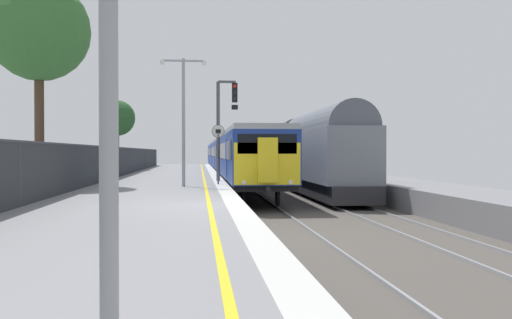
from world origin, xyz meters
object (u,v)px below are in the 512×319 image
platform_lamp_mid (183,111)px  background_tree_left (39,32)px  freight_train_adjacent_track (300,151)px  background_tree_centre (117,119)px  signal_gantry (223,119)px  speed_limit_sign (218,147)px  commuter_train_at_platform (228,155)px

platform_lamp_mid → background_tree_left: size_ratio=0.60×
freight_train_adjacent_track → background_tree_centre: 17.86m
signal_gantry → background_tree_centre: background_tree_centre is taller
background_tree_left → background_tree_centre: size_ratio=1.56×
background_tree_centre → freight_train_adjacent_track: bearing=-39.6°
freight_train_adjacent_track → speed_limit_sign: freight_train_adjacent_track is taller
commuter_train_at_platform → platform_lamp_mid: 28.81m
freight_train_adjacent_track → speed_limit_sign: 12.77m
signal_gantry → speed_limit_sign: signal_gantry is taller
signal_gantry → background_tree_centre: (-8.12, 19.64, 1.08)m
signal_gantry → speed_limit_sign: (-0.37, -2.96, -1.47)m
freight_train_adjacent_track → platform_lamp_mid: platform_lamp_mid is taller
signal_gantry → platform_lamp_mid: 4.77m
freight_train_adjacent_track → speed_limit_sign: size_ratio=10.32×
speed_limit_sign → background_tree_centre: background_tree_centre is taller
freight_train_adjacent_track → commuter_train_at_platform: bearing=104.2°
freight_train_adjacent_track → signal_gantry: size_ratio=5.49×
signal_gantry → commuter_train_at_platform: bearing=86.5°
platform_lamp_mid → background_tree_left: 7.41m
signal_gantry → speed_limit_sign: 3.33m
commuter_train_at_platform → signal_gantry: signal_gantry is taller
freight_train_adjacent_track → signal_gantry: signal_gantry is taller
speed_limit_sign → background_tree_left: bearing=-179.6°
commuter_train_at_platform → freight_train_adjacent_track: bearing=-75.8°
commuter_train_at_platform → background_tree_centre: bearing=-154.7°
freight_train_adjacent_track → background_tree_centre: (-13.60, 11.25, 2.69)m
commuter_train_at_platform → background_tree_centre: size_ratio=10.51×
background_tree_left → background_tree_centre: bearing=89.6°
freight_train_adjacent_track → background_tree_left: 18.62m
freight_train_adjacent_track → platform_lamp_mid: 14.84m
commuter_train_at_platform → signal_gantry: size_ratio=11.99×
speed_limit_sign → platform_lamp_mid: size_ratio=0.50×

